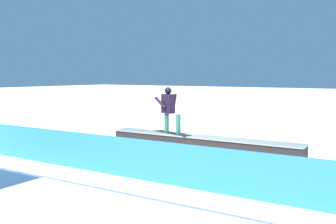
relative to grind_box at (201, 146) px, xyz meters
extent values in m
plane|color=white|center=(0.00, 0.00, -0.25)|extent=(120.00, 120.00, 0.00)
cube|color=black|center=(0.00, 0.00, 0.01)|extent=(6.00, 0.77, 0.52)
cube|color=blue|center=(0.00, 0.00, -0.12)|extent=(6.01, 0.78, 0.12)
cube|color=gray|center=(0.00, 0.00, 0.28)|extent=(6.01, 0.83, 0.04)
cube|color=black|center=(0.98, 0.03, 0.31)|extent=(1.47, 0.69, 0.01)
cylinder|color=#3A6C55|center=(1.24, -0.05, 0.62)|extent=(0.17, 0.17, 0.60)
cylinder|color=#3A6C55|center=(0.71, 0.11, 0.62)|extent=(0.17, 0.17, 0.60)
cube|color=black|center=(1.17, -0.03, 1.21)|extent=(0.45, 0.35, 0.59)
sphere|color=black|center=(1.17, -0.03, 1.62)|extent=(0.22, 0.22, 0.22)
cylinder|color=black|center=(1.39, 0.08, 1.24)|extent=(0.52, 0.24, 0.37)
cylinder|color=black|center=(1.03, -0.16, 1.24)|extent=(0.23, 0.15, 0.56)
cube|color=#2D7FE7|center=(0.00, 3.13, 0.21)|extent=(10.96, 0.42, 0.92)
camera|label=1|loc=(-5.26, 9.73, 2.10)|focal=40.32mm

